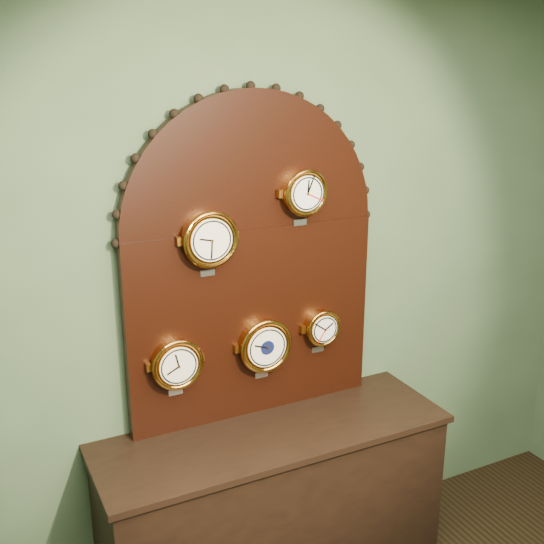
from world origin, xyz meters
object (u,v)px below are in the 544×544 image
roman_clock (209,239)px  hygrometer (176,363)px  shop_counter (274,510)px  arabic_clock (304,192)px  tide_clock (321,327)px  barometer (264,345)px  display_board (252,250)px

roman_clock → hygrometer: 0.57m
shop_counter → roman_clock: size_ratio=5.37×
arabic_clock → roman_clock: bearing=-179.9°
hygrometer → tide_clock: tide_clock is taller
shop_counter → barometer: 0.80m
arabic_clock → hygrometer: arabic_clock is taller
barometer → shop_counter: bearing=-99.9°
roman_clock → arabic_clock: size_ratio=1.13×
barometer → tide_clock: barometer is taller
arabic_clock → barometer: size_ratio=0.85×
roman_clock → arabic_clock: arabic_clock is taller
arabic_clock → barometer: (-0.20, -0.00, -0.69)m
shop_counter → display_board: display_board is taller
roman_clock → display_board: bearing=16.4°
shop_counter → arabic_clock: (0.22, 0.15, 1.48)m
hygrometer → barometer: (0.42, -0.00, 0.00)m
tide_clock → hygrometer: bearing=-179.9°
roman_clock → shop_counter: bearing=-33.8°
tide_clock → roman_clock: bearing=-179.8°
shop_counter → barometer: size_ratio=5.18×
display_board → shop_counter: bearing=-90.0°
roman_clock → arabic_clock: bearing=0.1°
display_board → barometer: bearing=-68.4°
shop_counter → tide_clock: bearing=25.0°
roman_clock → tide_clock: bearing=0.2°
shop_counter → roman_clock: (-0.23, 0.15, 1.32)m
roman_clock → barometer: (0.26, -0.00, -0.54)m
shop_counter → hygrometer: 0.89m
arabic_clock → barometer: 0.72m
shop_counter → roman_clock: bearing=146.2°
display_board → barometer: 0.45m
display_board → tide_clock: 0.53m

